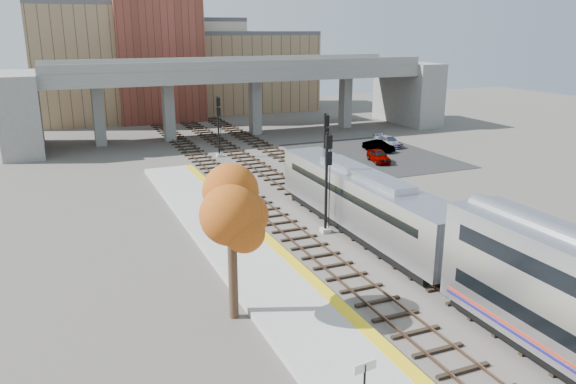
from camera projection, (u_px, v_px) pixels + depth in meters
name	position (u px, v px, depth m)	size (l,w,h in m)	color
ground	(420.00, 284.00, 29.78)	(160.00, 160.00, 0.00)	#47423D
platform	(295.00, 306.00, 27.01)	(4.50, 60.00, 0.35)	#9E9E99
yellow_strip	(330.00, 296.00, 27.67)	(0.70, 60.00, 0.01)	yellow
tracks	(328.00, 212.00, 41.15)	(10.70, 95.00, 0.25)	black
overpass	(239.00, 89.00, 69.74)	(54.00, 12.00, 9.50)	slate
buildings_far	(173.00, 63.00, 86.83)	(43.00, 21.00, 20.60)	#8F7653
parking_lot	(372.00, 155.00, 59.76)	(14.00, 18.00, 0.04)	black
locomotive	(363.00, 201.00, 36.43)	(3.02, 19.05, 4.10)	#A8AAB2
signal_mast_near	(327.00, 185.00, 36.30)	(0.60, 0.64, 6.73)	#9E9E99
signal_mast_mid	(325.00, 155.00, 45.31)	(0.60, 0.64, 6.58)	#9E9E99
signal_mast_far	(219.00, 129.00, 58.35)	(0.60, 0.64, 6.33)	#9E9E99
station_sign	(365.00, 380.00, 18.39)	(0.90, 0.16, 2.27)	black
tree	(231.00, 215.00, 24.96)	(3.60, 3.60, 6.83)	#382619
car_a	(379.00, 156.00, 56.48)	(1.53, 3.81, 1.30)	#99999E
car_b	(379.00, 146.00, 61.48)	(1.27, 3.63, 1.20)	#99999E
car_c	(388.00, 141.00, 64.05)	(1.68, 4.14, 1.20)	#99999E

